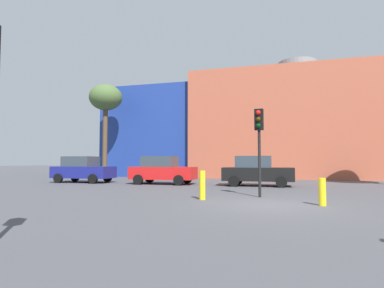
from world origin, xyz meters
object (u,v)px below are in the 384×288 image
(bollard_yellow_0, at_px, (202,185))
(bollard_yellow_1, at_px, (322,192))
(parked_car_2, at_px, (257,171))
(traffic_light_island, at_px, (259,132))
(parked_car_0, at_px, (83,170))
(bare_tree_1, at_px, (106,100))
(parked_car_1, at_px, (162,170))

(bollard_yellow_0, height_order, bollard_yellow_1, bollard_yellow_0)
(parked_car_2, height_order, bollard_yellow_0, parked_car_2)
(traffic_light_island, distance_m, bollard_yellow_0, 3.37)
(parked_car_0, height_order, bare_tree_1, bare_tree_1)
(parked_car_0, height_order, parked_car_1, parked_car_0)
(parked_car_0, xyz_separation_m, traffic_light_island, (12.91, -6.24, 1.82))
(bare_tree_1, bearing_deg, bollard_yellow_0, -47.06)
(parked_car_0, bearing_deg, bollard_yellow_1, -28.70)
(bare_tree_1, height_order, bollard_yellow_0, bare_tree_1)
(parked_car_2, height_order, traffic_light_island, traffic_light_island)
(parked_car_0, bearing_deg, bare_tree_1, 106.39)
(parked_car_1, relative_size, parked_car_2, 1.01)
(parked_car_2, distance_m, traffic_light_island, 6.53)
(traffic_light_island, xyz_separation_m, bare_tree_1, (-14.59, 11.95, 4.48))
(parked_car_1, bearing_deg, bare_tree_1, 143.89)
(parked_car_2, bearing_deg, traffic_light_island, -85.17)
(parked_car_1, height_order, bollard_yellow_1, parked_car_1)
(parked_car_0, bearing_deg, bollard_yellow_0, -35.46)
(parked_car_0, distance_m, parked_car_2, 12.38)
(parked_car_2, bearing_deg, bare_tree_1, 157.90)
(traffic_light_island, distance_m, bollard_yellow_1, 3.76)
(parked_car_0, height_order, parked_car_2, parked_car_0)
(bare_tree_1, bearing_deg, bollard_yellow_1, -39.79)
(traffic_light_island, bearing_deg, parked_car_0, -108.65)
(parked_car_0, relative_size, bollard_yellow_1, 4.65)
(parked_car_0, distance_m, bollard_yellow_1, 17.23)
(parked_car_2, relative_size, bare_tree_1, 0.49)
(parked_car_0, height_order, bollard_yellow_1, parked_car_0)
(parked_car_2, xyz_separation_m, bollard_yellow_0, (-1.61, -7.67, -0.35))
(bollard_yellow_0, bearing_deg, bollard_yellow_1, -7.84)
(parked_car_0, distance_m, traffic_light_island, 14.45)
(parked_car_0, distance_m, bare_tree_1, 8.67)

